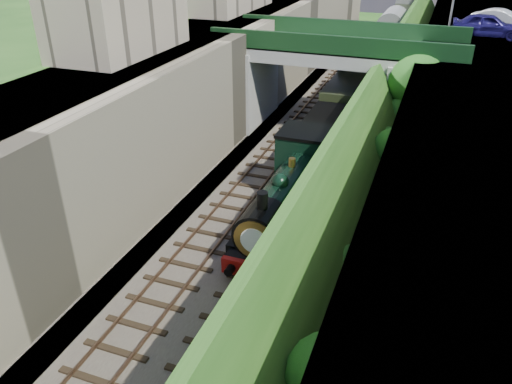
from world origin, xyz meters
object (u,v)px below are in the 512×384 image
at_px(car_silver, 501,19).
at_px(tender, 325,143).
at_px(road_bridge, 345,76).
at_px(tree, 420,86).
at_px(locomotive, 290,194).
at_px(car_blue, 488,25).

distance_m(car_silver, tender, 18.55).
distance_m(road_bridge, tree, 5.64).
xyz_separation_m(road_bridge, car_silver, (9.61, 9.08, 2.86)).
height_order(car_silver, locomotive, car_silver).
distance_m(road_bridge, car_silver, 13.53).
distance_m(road_bridge, locomotive, 13.57).
distance_m(road_bridge, tender, 6.51).
relative_size(car_blue, tender, 0.78).
relative_size(locomotive, tender, 1.70).
relative_size(road_bridge, tree, 2.42).
distance_m(tree, tender, 6.56).
relative_size(tree, car_blue, 1.42).
distance_m(car_blue, tender, 15.08).
height_order(car_blue, tender, car_blue).
relative_size(car_blue, car_silver, 1.12).
relative_size(car_silver, locomotive, 0.41).
relative_size(tree, car_silver, 1.59).
height_order(locomotive, tender, locomotive).
xyz_separation_m(car_blue, locomotive, (-8.28, -18.74, -5.15)).
bearing_deg(tree, car_silver, 68.33).
height_order(tree, locomotive, tree).
height_order(tree, tender, tree).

